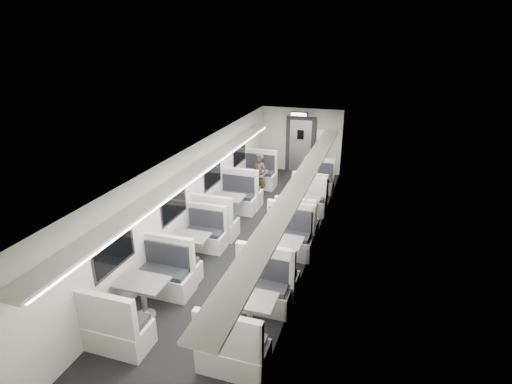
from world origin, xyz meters
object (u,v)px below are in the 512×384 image
Objects in this scene: booth_left_a at (251,183)px; booth_right_b at (303,211)px; exit_sign at (299,114)px; vestibule_door at (300,145)px; booth_left_b at (227,209)px; booth_right_a at (314,189)px; booth_right_c at (279,256)px; booth_left_d at (144,298)px; booth_left_c at (191,249)px; booth_right_d at (250,316)px; passenger at (259,177)px.

booth_right_b is at bearing -37.47° from booth_left_a.
vestibule_door is at bearing 90.00° from exit_sign.
vestibule_door is (1.00, 4.96, 0.64)m from booth_left_b.
vestibule_door is at bearing 110.88° from booth_right_a.
exit_sign is at bearing -90.00° from vestibule_door.
vestibule_door is 1.33m from exit_sign.
booth_left_a is at bearing 116.00° from booth_right_c.
booth_left_d reaches higher than booth_right_a.
booth_left_a reaches higher than booth_left_c.
booth_right_a is at bearing 90.00° from booth_right_c.
vestibule_door is at bearing 102.81° from booth_right_b.
booth_right_c is (2.00, 2.15, 0.02)m from booth_left_d.
booth_right_c is (0.00, -4.34, 0.05)m from booth_right_a.
booth_left_a is at bearing -109.24° from vestibule_door.
exit_sign is (1.00, 8.63, 1.89)m from booth_left_d.
booth_right_a is 0.98× the size of vestibule_door.
booth_left_d is 6.80m from booth_right_a.
booth_left_a is 6.44m from booth_right_d.
vestibule_door is (-1.00, 4.40, 0.66)m from booth_right_b.
booth_left_c is at bearing 137.87° from booth_right_d.
booth_left_b is at bearing 90.00° from booth_left_c.
passenger is at bearing 113.04° from booth_right_c.
vestibule_door reaches higher than booth_left_b.
booth_left_a is 1.59× the size of passenger.
booth_left_c is 3.27× the size of exit_sign.
vestibule_door reaches higher than booth_left_a.
booth_right_c is (0.00, -2.57, 0.03)m from booth_right_b.
booth_left_b is at bearing 90.00° from booth_left_d.
booth_left_b is 2.22m from booth_left_c.
booth_right_c is at bearing -45.09° from booth_left_b.
booth_right_c is 4.29m from passenger.
booth_left_d is at bearing -112.97° from booth_right_b.
booth_left_b is 4.50m from booth_right_d.
booth_left_a is 4.56m from booth_right_c.
booth_left_b is 2.83m from booth_right_c.
booth_right_b is 1.46× the size of passenger.
booth_right_d is at bearing -42.13° from booth_left_c.
passenger is (-1.68, 1.37, 0.35)m from booth_right_b.
booth_right_d is 9.07m from vestibule_door.
booth_left_d is 8.89m from exit_sign.
booth_left_d is 2.94m from booth_right_c.
booth_left_b reaches higher than booth_left_d.
booth_right_c is 2.02m from booth_right_d.
booth_right_c reaches higher than booth_right_b.
booth_right_b is (2.00, 2.78, 0.02)m from booth_left_c.
booth_left_c is 0.99× the size of booth_right_a.
booth_left_d is at bearing -96.61° from exit_sign.
booth_right_b is 2.57m from booth_right_c.
booth_left_b is 1.53× the size of passenger.
passenger is 3.11m from vestibule_door.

